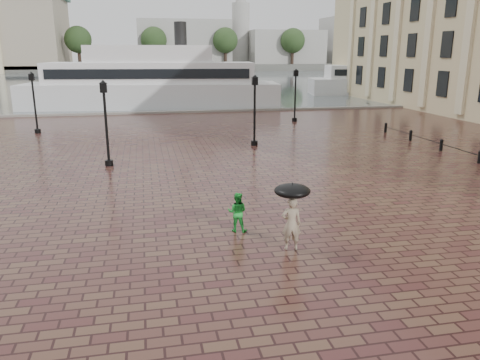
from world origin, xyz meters
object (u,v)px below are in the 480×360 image
(ferry_near, at_px, (152,82))
(ferry_far, at_px, (392,78))
(street_lamps, at_px, (180,105))
(adult_pedestrian, at_px, (291,224))
(child_pedestrian, at_px, (237,212))

(ferry_near, xyz_separation_m, ferry_far, (34.26, 10.07, -0.41))
(street_lamps, distance_m, ferry_near, 20.00)
(ferry_far, bearing_deg, street_lamps, -127.28)
(street_lamps, distance_m, adult_pedestrian, 20.22)
(adult_pedestrian, relative_size, child_pedestrian, 1.22)
(adult_pedestrian, bearing_deg, child_pedestrian, -44.77)
(adult_pedestrian, relative_size, ferry_near, 0.06)
(ferry_far, bearing_deg, adult_pedestrian, -111.52)
(adult_pedestrian, height_order, child_pedestrian, adult_pedestrian)
(adult_pedestrian, xyz_separation_m, child_pedestrian, (-1.33, 1.82, -0.15))
(adult_pedestrian, bearing_deg, street_lamps, -75.83)
(adult_pedestrian, relative_size, ferry_far, 0.07)
(ferry_near, relative_size, ferry_far, 1.17)
(child_pedestrian, distance_m, ferry_near, 38.31)
(adult_pedestrian, distance_m, ferry_near, 40.21)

